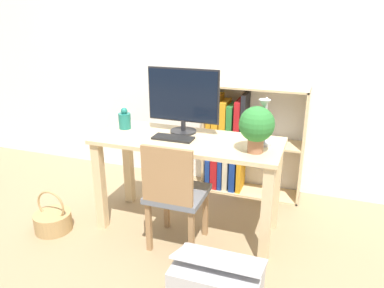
{
  "coord_description": "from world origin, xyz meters",
  "views": [
    {
      "loc": [
        0.91,
        -2.47,
        1.68
      ],
      "look_at": [
        0.0,
        0.1,
        0.68
      ],
      "focal_mm": 35.0,
      "sensor_mm": 36.0,
      "label": 1
    }
  ],
  "objects_px": {
    "keyboard": "(173,138)",
    "storage_box": "(217,285)",
    "vase": "(125,120)",
    "bookshelf": "(235,143)",
    "potted_plant": "(257,126)",
    "basket": "(53,220)",
    "desk_lamp": "(264,118)",
    "monitor": "(183,98)",
    "chair": "(174,192)"
  },
  "relations": [
    {
      "from": "vase",
      "to": "storage_box",
      "type": "xyz_separation_m",
      "value": [
        1.02,
        -0.82,
        -0.68
      ]
    },
    {
      "from": "keyboard",
      "to": "vase",
      "type": "bearing_deg",
      "value": 166.63
    },
    {
      "from": "basket",
      "to": "potted_plant",
      "type": "bearing_deg",
      "value": 11.36
    },
    {
      "from": "chair",
      "to": "potted_plant",
      "type": "bearing_deg",
      "value": 19.63
    },
    {
      "from": "vase",
      "to": "basket",
      "type": "distance_m",
      "value": 0.98
    },
    {
      "from": "vase",
      "to": "bookshelf",
      "type": "distance_m",
      "value": 1.08
    },
    {
      "from": "vase",
      "to": "desk_lamp",
      "type": "relative_size",
      "value": 0.49
    },
    {
      "from": "keyboard",
      "to": "bookshelf",
      "type": "height_order",
      "value": "bookshelf"
    },
    {
      "from": "vase",
      "to": "chair",
      "type": "relative_size",
      "value": 0.21
    },
    {
      "from": "basket",
      "to": "storage_box",
      "type": "distance_m",
      "value": 1.49
    },
    {
      "from": "desk_lamp",
      "to": "basket",
      "type": "bearing_deg",
      "value": -165.24
    },
    {
      "from": "keyboard",
      "to": "vase",
      "type": "relative_size",
      "value": 1.76
    },
    {
      "from": "monitor",
      "to": "chair",
      "type": "height_order",
      "value": "monitor"
    },
    {
      "from": "potted_plant",
      "to": "basket",
      "type": "xyz_separation_m",
      "value": [
        -1.52,
        -0.3,
        -0.85
      ]
    },
    {
      "from": "desk_lamp",
      "to": "basket",
      "type": "xyz_separation_m",
      "value": [
        -1.55,
        -0.41,
        -0.88
      ]
    },
    {
      "from": "monitor",
      "to": "vase",
      "type": "relative_size",
      "value": 3.29
    },
    {
      "from": "vase",
      "to": "desk_lamp",
      "type": "distance_m",
      "value": 1.13
    },
    {
      "from": "basket",
      "to": "storage_box",
      "type": "xyz_separation_m",
      "value": [
        1.45,
        -0.34,
        0.06
      ]
    },
    {
      "from": "monitor",
      "to": "storage_box",
      "type": "distance_m",
      "value": 1.36
    },
    {
      "from": "vase",
      "to": "keyboard",
      "type": "bearing_deg",
      "value": -13.37
    },
    {
      "from": "monitor",
      "to": "basket",
      "type": "distance_m",
      "value": 1.42
    },
    {
      "from": "chair",
      "to": "basket",
      "type": "height_order",
      "value": "chair"
    },
    {
      "from": "bookshelf",
      "to": "storage_box",
      "type": "height_order",
      "value": "bookshelf"
    },
    {
      "from": "vase",
      "to": "potted_plant",
      "type": "distance_m",
      "value": 1.11
    },
    {
      "from": "vase",
      "to": "chair",
      "type": "height_order",
      "value": "vase"
    },
    {
      "from": "vase",
      "to": "storage_box",
      "type": "relative_size",
      "value": 0.33
    },
    {
      "from": "basket",
      "to": "monitor",
      "type": "bearing_deg",
      "value": 30.97
    },
    {
      "from": "potted_plant",
      "to": "bookshelf",
      "type": "height_order",
      "value": "potted_plant"
    },
    {
      "from": "vase",
      "to": "storage_box",
      "type": "height_order",
      "value": "vase"
    },
    {
      "from": "monitor",
      "to": "desk_lamp",
      "type": "bearing_deg",
      "value": -12.02
    },
    {
      "from": "keyboard",
      "to": "chair",
      "type": "xyz_separation_m",
      "value": [
        0.1,
        -0.25,
        -0.31
      ]
    },
    {
      "from": "vase",
      "to": "potted_plant",
      "type": "xyz_separation_m",
      "value": [
        1.09,
        -0.17,
        0.11
      ]
    },
    {
      "from": "basket",
      "to": "bookshelf",
      "type": "bearing_deg",
      "value": 44.64
    },
    {
      "from": "basket",
      "to": "desk_lamp",
      "type": "bearing_deg",
      "value": 14.76
    },
    {
      "from": "chair",
      "to": "bookshelf",
      "type": "bearing_deg",
      "value": 79.69
    },
    {
      "from": "chair",
      "to": "desk_lamp",
      "type": "bearing_deg",
      "value": 27.59
    },
    {
      "from": "keyboard",
      "to": "storage_box",
      "type": "distance_m",
      "value": 1.09
    },
    {
      "from": "vase",
      "to": "desk_lamp",
      "type": "height_order",
      "value": "desk_lamp"
    },
    {
      "from": "chair",
      "to": "storage_box",
      "type": "bearing_deg",
      "value": -46.01
    },
    {
      "from": "monitor",
      "to": "bookshelf",
      "type": "height_order",
      "value": "monitor"
    },
    {
      "from": "monitor",
      "to": "potted_plant",
      "type": "bearing_deg",
      "value": -21.52
    },
    {
      "from": "monitor",
      "to": "vase",
      "type": "bearing_deg",
      "value": -171.78
    },
    {
      "from": "potted_plant",
      "to": "chair",
      "type": "bearing_deg",
      "value": -160.16
    },
    {
      "from": "keyboard",
      "to": "bookshelf",
      "type": "bearing_deg",
      "value": 70.04
    },
    {
      "from": "keyboard",
      "to": "vase",
      "type": "distance_m",
      "value": 0.48
    },
    {
      "from": "monitor",
      "to": "keyboard",
      "type": "distance_m",
      "value": 0.32
    },
    {
      "from": "keyboard",
      "to": "storage_box",
      "type": "relative_size",
      "value": 0.58
    },
    {
      "from": "desk_lamp",
      "to": "basket",
      "type": "distance_m",
      "value": 1.83
    },
    {
      "from": "keyboard",
      "to": "desk_lamp",
      "type": "relative_size",
      "value": 0.86
    },
    {
      "from": "bookshelf",
      "to": "keyboard",
      "type": "bearing_deg",
      "value": -109.96
    }
  ]
}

